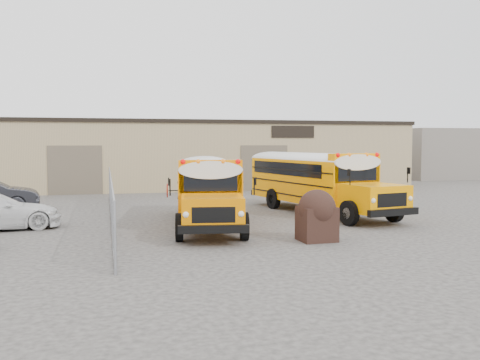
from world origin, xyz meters
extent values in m
plane|color=#32312E|center=(0.00, 0.00, 0.00)|extent=(120.00, 120.00, 0.00)
cube|color=#98835E|center=(0.00, 20.00, 2.25)|extent=(30.00, 10.00, 4.50)
cube|color=black|center=(0.00, 20.00, 4.55)|extent=(30.20, 10.20, 0.25)
cube|color=black|center=(6.00, 14.98, 3.90)|extent=(3.00, 0.08, 0.80)
cube|color=brown|center=(-8.00, 14.98, 1.50)|extent=(3.20, 0.08, 3.00)
cube|color=brown|center=(4.00, 14.98, 1.50)|extent=(3.20, 0.08, 3.00)
cylinder|color=gray|center=(-6.00, -6.00, 0.90)|extent=(0.07, 0.07, 1.80)
cylinder|color=gray|center=(-6.00, -3.00, 0.90)|extent=(0.07, 0.07, 1.80)
cylinder|color=gray|center=(-6.00, 0.00, 0.90)|extent=(0.07, 0.07, 1.80)
cylinder|color=gray|center=(-6.00, 3.00, 0.90)|extent=(0.07, 0.07, 1.80)
cylinder|color=gray|center=(-6.00, 6.00, 0.90)|extent=(0.07, 0.07, 1.80)
cylinder|color=gray|center=(-6.00, 9.00, 0.90)|extent=(0.07, 0.07, 1.80)
cylinder|color=gray|center=(-6.00, 12.00, 0.90)|extent=(0.07, 0.07, 1.80)
cylinder|color=gray|center=(-6.00, 3.00, 1.78)|extent=(0.05, 18.00, 0.05)
cylinder|color=gray|center=(-6.00, 3.00, 0.05)|extent=(0.05, 18.00, 0.05)
cube|color=gray|center=(-6.00, 3.00, 0.90)|extent=(0.02, 18.00, 1.70)
cube|color=gray|center=(24.00, 24.00, 2.20)|extent=(10.00, 8.00, 4.40)
cube|color=orange|center=(-1.48, 7.27, 1.36)|extent=(3.17, 6.96, 1.81)
cube|color=orange|center=(-2.12, 3.00, 0.97)|extent=(2.21, 2.21, 1.01)
cube|color=black|center=(-1.97, 3.98, 1.87)|extent=(1.80, 0.32, 0.66)
cube|color=silver|center=(-1.48, 7.27, 2.40)|extent=(3.18, 7.03, 0.35)
cube|color=orange|center=(-1.94, 4.18, 2.43)|extent=(2.20, 0.76, 0.32)
sphere|color=#E50705|center=(-2.89, 4.11, 2.53)|extent=(0.18, 0.18, 0.18)
sphere|color=#E50705|center=(-1.06, 3.84, 2.53)|extent=(0.18, 0.18, 0.18)
sphere|color=orange|center=(-2.39, 4.04, 2.53)|extent=(0.18, 0.18, 0.18)
sphere|color=orange|center=(-1.56, 3.91, 2.53)|extent=(0.18, 0.18, 0.18)
cube|color=black|center=(-2.27, 1.97, 0.56)|extent=(2.17, 0.51, 0.25)
cube|color=black|center=(-0.98, 10.64, 0.56)|extent=(2.16, 0.49, 0.25)
cube|color=black|center=(-1.48, 7.27, 1.30)|extent=(3.19, 6.83, 0.05)
cube|color=black|center=(-1.44, 7.54, 1.87)|extent=(3.04, 5.91, 0.55)
cylinder|color=black|center=(-3.14, 3.25, 0.46)|extent=(0.38, 0.94, 0.92)
cylinder|color=black|center=(-1.07, 2.94, 0.46)|extent=(0.38, 0.94, 0.92)
cylinder|color=black|center=(-2.32, 8.76, 0.46)|extent=(0.38, 0.94, 0.92)
cylinder|color=black|center=(-0.25, 8.45, 0.46)|extent=(0.38, 0.94, 0.92)
cylinder|color=#BF0505|center=(-3.30, 5.23, 1.47)|extent=(0.10, 0.49, 0.49)
cube|color=#FF9A00|center=(1.84, 9.76, 1.44)|extent=(3.73, 7.42, 1.91)
cube|color=#FF9A00|center=(2.77, 5.29, 1.02)|extent=(2.43, 2.43, 1.07)
cube|color=black|center=(2.56, 6.31, 1.98)|extent=(1.88, 0.44, 0.70)
cube|color=silver|center=(1.84, 9.76, 2.54)|extent=(3.74, 7.49, 0.37)
cube|color=#FF9A00|center=(2.51, 6.52, 2.57)|extent=(2.33, 0.92, 0.34)
sphere|color=#E50705|center=(1.60, 6.11, 2.68)|extent=(0.19, 0.19, 0.19)
sphere|color=#E50705|center=(3.52, 6.51, 2.68)|extent=(0.19, 0.19, 0.19)
sphere|color=orange|center=(2.13, 6.22, 2.68)|extent=(0.19, 0.19, 0.19)
sphere|color=orange|center=(2.99, 6.40, 2.68)|extent=(0.19, 0.19, 0.19)
cube|color=black|center=(2.99, 4.21, 0.60)|extent=(2.28, 0.67, 0.26)
cube|color=black|center=(1.11, 13.29, 0.60)|extent=(2.28, 0.65, 0.26)
cube|color=black|center=(1.84, 9.76, 1.37)|extent=(3.73, 7.29, 0.06)
cube|color=black|center=(1.78, 10.04, 1.98)|extent=(3.53, 6.33, 0.58)
cylinder|color=black|center=(1.66, 5.16, 0.49)|extent=(0.45, 1.00, 0.97)
cylinder|color=black|center=(3.84, 5.61, 0.49)|extent=(0.45, 1.00, 0.97)
cylinder|color=black|center=(0.46, 10.93, 0.49)|extent=(0.45, 1.00, 0.97)
cylinder|color=black|center=(2.64, 11.38, 0.49)|extent=(0.45, 1.00, 0.97)
cube|color=black|center=(0.39, -2.99, 0.56)|extent=(1.16, 1.05, 1.11)
sphere|color=black|center=(0.39, -2.99, 1.06)|extent=(1.22, 1.22, 1.22)
camera|label=1|loc=(-6.17, -18.94, 3.17)|focal=40.00mm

